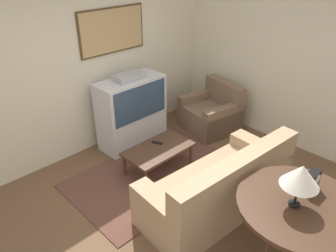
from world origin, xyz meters
The scene contains 12 objects.
ground_plane centered at (0.00, 0.00, 0.00)m, with size 12.00×12.00×0.00m, color brown.
wall_back centered at (0.01, 2.13, 1.36)m, with size 12.00×0.10×2.70m.
wall_right centered at (2.63, 0.00, 1.35)m, with size 0.06×12.00×2.70m.
area_rug centered at (0.37, 0.83, 0.01)m, with size 2.36×1.50×0.01m.
tv centered at (0.73, 1.72, 0.58)m, with size 1.10×0.50×1.23m.
couch centered at (0.49, -0.28, 0.32)m, with size 2.04×0.99×0.92m.
armchair centered at (2.05, 1.12, 0.29)m, with size 0.97×1.03×0.85m.
coffee_table centered at (0.51, 0.85, 0.35)m, with size 1.00×0.57×0.39m.
console_table centered at (0.39, -1.31, 0.74)m, with size 1.23×1.23×0.81m.
table_lamp centered at (0.33, -1.26, 1.15)m, with size 0.35×0.35×0.46m.
mantel_clock centered at (0.65, -1.26, 0.92)m, with size 0.18×0.10×0.22m.
remote centered at (0.58, 0.95, 0.40)m, with size 0.11×0.16×0.02m.
Camera 1 is at (-2.16, -2.11, 2.97)m, focal length 35.00 mm.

